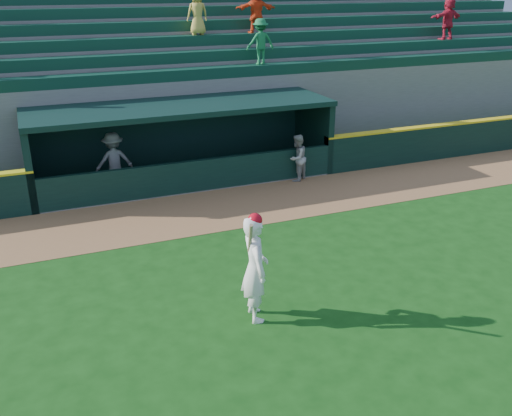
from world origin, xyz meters
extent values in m
plane|color=#124110|center=(0.00, 0.00, 0.00)|extent=(120.00, 120.00, 0.00)
cube|color=olive|center=(0.00, 4.90, 0.01)|extent=(40.00, 3.00, 0.01)
cube|color=black|center=(12.25, 6.55, 0.60)|extent=(15.50, 0.30, 1.20)
cube|color=yellow|center=(12.25, 6.55, 1.23)|extent=(15.50, 0.32, 0.06)
imported|color=#9D9D98|center=(3.33, 6.30, 0.75)|extent=(0.93, 0.89, 1.50)
imported|color=gray|center=(-2.18, 7.78, 0.88)|extent=(1.18, 0.73, 1.76)
cube|color=slate|center=(0.00, 7.70, 0.02)|extent=(9.00, 2.60, 0.04)
cube|color=black|center=(-4.60, 7.70, 1.15)|extent=(0.20, 2.60, 2.30)
cube|color=black|center=(4.60, 7.70, 1.15)|extent=(0.20, 2.60, 2.30)
cube|color=black|center=(0.00, 9.00, 1.15)|extent=(9.40, 0.20, 2.30)
cube|color=black|center=(0.00, 7.70, 2.38)|extent=(9.40, 2.80, 0.16)
cube|color=black|center=(0.00, 6.48, 0.50)|extent=(9.00, 0.16, 1.00)
cube|color=brown|center=(0.00, 8.50, 0.25)|extent=(8.40, 0.45, 0.10)
cube|color=slate|center=(0.00, 9.53, 1.46)|extent=(34.00, 0.85, 2.91)
cube|color=#0F3828|center=(0.00, 9.41, 3.09)|extent=(34.00, 0.60, 0.36)
cube|color=slate|center=(0.00, 10.38, 1.68)|extent=(34.00, 0.85, 3.36)
cube|color=#0F3828|center=(0.00, 10.26, 3.54)|extent=(34.00, 0.60, 0.36)
cube|color=slate|center=(0.00, 11.22, 1.91)|extent=(34.00, 0.85, 3.81)
cube|color=#0F3828|center=(0.00, 11.11, 3.99)|extent=(34.00, 0.60, 0.36)
cube|color=slate|center=(0.00, 12.07, 2.13)|extent=(34.00, 0.85, 4.26)
cube|color=#0F3828|center=(0.00, 11.96, 4.44)|extent=(34.00, 0.60, 0.36)
cube|color=slate|center=(0.00, 12.93, 2.35)|extent=(34.00, 0.85, 4.71)
cube|color=#0F3828|center=(0.00, 12.81, 4.89)|extent=(34.00, 0.60, 0.36)
cube|color=slate|center=(0.00, 13.78, 2.58)|extent=(34.00, 0.85, 5.16)
cube|color=slate|center=(0.00, 14.62, 2.80)|extent=(34.00, 0.85, 5.61)
cube|color=slate|center=(0.00, 15.20, 2.80)|extent=(34.50, 0.30, 5.61)
imported|color=#B61C32|center=(11.96, 10.28, 4.53)|extent=(1.54, 0.60, 1.63)
imported|color=#186F3A|center=(3.35, 9.43, 4.03)|extent=(1.00, 0.59, 1.53)
imported|color=gold|center=(1.64, 11.12, 4.92)|extent=(0.75, 0.50, 1.50)
imported|color=#ED451A|center=(3.89, 11.12, 4.98)|extent=(1.55, 0.68, 1.62)
imported|color=white|center=(-0.91, -0.59, 1.05)|extent=(0.58, 0.81, 2.09)
sphere|color=red|center=(-0.91, -0.59, 2.02)|extent=(0.27, 0.27, 0.27)
cylinder|color=tan|center=(-1.09, -0.81, 1.79)|extent=(0.22, 0.51, 0.76)
camera|label=1|loc=(-4.44, -9.31, 6.06)|focal=40.00mm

